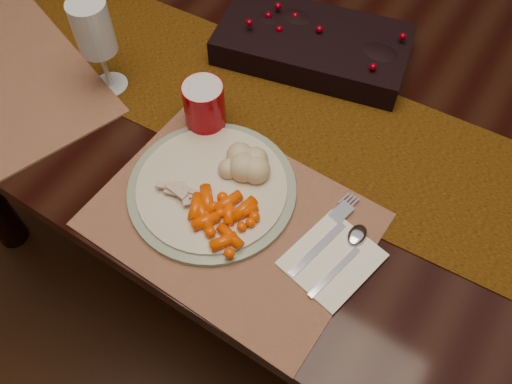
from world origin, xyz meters
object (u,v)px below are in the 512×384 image
Objects in this scene: placemat_main at (232,220)px; dinner_plate at (212,189)px; red_cup at (205,107)px; turkey_shreds at (179,191)px; dining_table at (312,198)px; wine_glass at (99,48)px; baby_carrots at (219,215)px; mashed_potatoes at (243,163)px; centerpiece at (313,41)px; napkin at (332,259)px.

dinner_plate is at bearing 156.90° from placemat_main.
turkey_shreds is at bearing -69.65° from red_cup.
dining_table is at bearing 51.87° from red_cup.
wine_glass is at bearing -175.42° from red_cup.
dining_table is at bearing 74.66° from turkey_shreds.
wine_glass is at bearing -150.36° from dining_table.
baby_carrots is 0.10m from mashed_potatoes.
mashed_potatoes is 0.12m from turkey_shreds.
red_cup is at bearing 129.58° from dinner_plate.
centerpiece is 2.71× the size of napkin.
centerpiece is 1.31× the size of dinner_plate.
dinner_plate is 0.06m from turkey_shreds.
centerpiece is at bearing 102.70° from placemat_main.
placemat_main is 0.40m from wine_glass.
wine_glass is at bearing -135.37° from centerpiece.
mashed_potatoes reaches higher than turkey_shreds.
placemat_main is 0.21m from red_cup.
centerpiece is 3.51× the size of baby_carrots.
baby_carrots is at bearing -155.77° from napkin.
red_cup is 0.52× the size of wine_glass.
baby_carrots is 0.08m from turkey_shreds.
wine_glass is (-0.37, -0.21, 0.47)m from dining_table.
centerpiece is 0.43m from baby_carrots.
baby_carrots reaches higher than napkin.
dinner_plate is at bearing -168.86° from napkin.
dinner_plate is 3.25× the size of mashed_potatoes.
wine_glass is at bearing 163.09° from dinner_plate.
turkey_shreds reaches higher than dining_table.
dining_table is 0.64m from wine_glass.
mashed_potatoes reaches higher than napkin.
napkin is (0.21, -0.06, -0.04)m from mashed_potatoes.
red_cup reaches higher than napkin.
napkin reaches higher than dining_table.
turkey_shreds is 0.27m from napkin.
centerpiece is 0.42m from turkey_shreds.
wine_glass reaches higher than placemat_main.
dining_table is at bearing 87.88° from baby_carrots.
mashed_potatoes is at bearing -97.27° from dining_table.
red_cup is at bearing -104.64° from centerpiece.
dining_table is 0.54m from baby_carrots.
wine_glass is at bearing 153.82° from turkey_shreds.
turkey_shreds is (-0.01, -0.42, -0.01)m from centerpiece.
red_cup reaches higher than placemat_main.
red_cup is at bearing 4.58° from wine_glass.
napkin is at bearing -19.46° from red_cup.
centerpiece is 0.28m from red_cup.
red_cup is (-0.07, -0.27, 0.01)m from centerpiece.
baby_carrots is at bearing -21.20° from wine_glass.
dining_table is 0.52m from napkin.
mashed_potatoes is at bearing -25.40° from red_cup.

